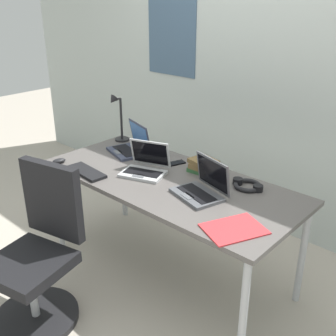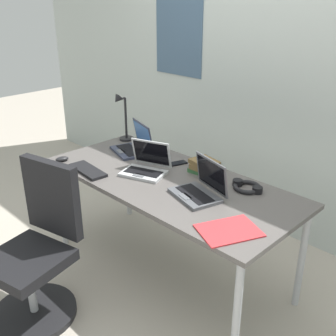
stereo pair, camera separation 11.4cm
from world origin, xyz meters
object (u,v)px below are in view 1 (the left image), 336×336
Objects in this scene: headphones at (248,185)px; laptop_by_keyboard at (130,147)px; desk_lamp at (118,118)px; laptop_far_corner at (145,167)px; office_chair at (39,260)px; computer_mouse at (59,161)px; cell_phone at (176,163)px; laptop_back_left at (202,188)px; external_keyboard at (86,172)px; book_stack at (203,165)px; paper_folder_back_right at (234,229)px.

laptop_by_keyboard is at bearing -175.53° from headphones.
desk_lamp is at bearing 156.97° from laptop_by_keyboard.
laptop_far_corner is 1.66× the size of headphones.
desk_lamp is 1.34m from office_chair.
computer_mouse reaches higher than cell_phone.
laptop_back_left is 0.52m from cell_phone.
desk_lamp is at bearing -165.30° from cell_phone.
laptop_far_corner is at bearing 42.76° from computer_mouse.
laptop_far_corner is 0.90m from office_chair.
external_keyboard is (-0.78, -0.27, -0.04)m from laptop_back_left.
laptop_back_left is 1.73× the size of book_stack.
laptop_far_corner is 0.37× the size of office_chair.
book_stack is (-0.21, 0.28, 0.00)m from laptop_back_left.
laptop_far_corner is 0.42m from laptop_by_keyboard.
computer_mouse is 1.04m from book_stack.
external_keyboard reaches higher than paper_folder_back_right.
office_chair is (-0.60, -0.81, -0.39)m from laptop_back_left.
laptop_far_corner is at bearing 167.05° from paper_folder_back_right.
laptop_back_left is (0.49, 0.00, 0.00)m from laptop_far_corner.
headphones is at bearing -1.33° from desk_lamp.
computer_mouse is at bearing -170.00° from external_keyboard.
office_chair is at bearing -65.59° from desk_lamp.
laptop_back_left is at bearing -13.29° from laptop_by_keyboard.
laptop_back_left is 2.64× the size of cell_phone.
computer_mouse is 0.85m from cell_phone.
laptop_by_keyboard is 2.67× the size of cell_phone.
cell_phone is (0.05, 0.26, -0.04)m from laptop_far_corner.
laptop_far_corner is 3.70× the size of computer_mouse.
desk_lamp is 1.57m from paper_folder_back_right.
laptop_far_corner is 0.40m from book_stack.
desk_lamp is 0.69m from external_keyboard.
office_chair reaches higher than laptop_back_left.
laptop_far_corner is at bearing 47.72° from external_keyboard.
computer_mouse is 0.79m from office_chair.
desk_lamp is at bearing 114.41° from office_chair.
external_keyboard is 0.67m from office_chair.
desk_lamp is at bearing 153.46° from laptop_far_corner.
headphones is (0.59, 0.02, 0.01)m from cell_phone.
office_chair is at bearing -75.94° from laptop_by_keyboard.
cell_phone is at bearing 57.53° from computer_mouse.
laptop_back_left is 1.12m from computer_mouse.
cell_phone is 0.14× the size of office_chair.
desk_lamp reaches higher than computer_mouse.
cell_phone is at bearing 80.13° from laptop_far_corner.
office_chair is (0.18, -0.53, -0.35)m from external_keyboard.
computer_mouse reaches higher than paper_folder_back_right.
laptop_by_keyboard is at bearing -173.09° from book_stack.
headphones is (0.94, 0.55, 0.01)m from external_keyboard.
book_stack is at bearing 49.60° from computer_mouse.
computer_mouse is at bearing -120.08° from cell_phone.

